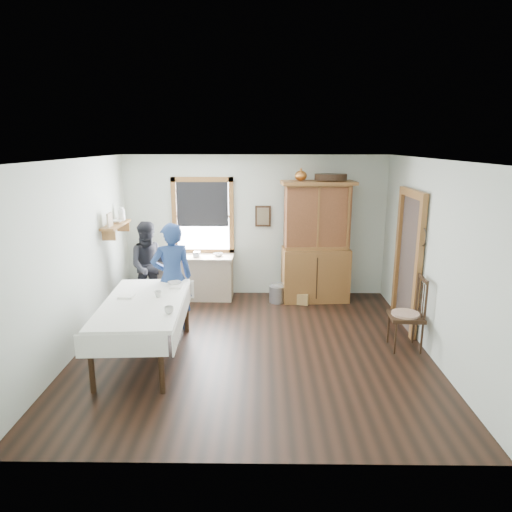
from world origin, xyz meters
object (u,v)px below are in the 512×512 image
dining_table (145,330)px  wicker_basket (300,298)px  china_hutch (316,242)px  figure_dark (150,269)px  spindle_chair (406,313)px  work_counter (195,277)px  pail (277,294)px  woman_blue (172,282)px

dining_table → wicker_basket: 3.26m
china_hutch → dining_table: (-2.61, -2.47, -0.71)m
wicker_basket → figure_dark: bearing=-174.0°
spindle_chair → figure_dark: 4.38m
work_counter → wicker_basket: work_counter is taller
work_counter → pail: size_ratio=4.65×
woman_blue → figure_dark: bearing=-80.8°
spindle_chair → work_counter: bearing=150.5°
work_counter → figure_dark: (-0.71, -0.55, 0.31)m
wicker_basket → pail: bearing=173.6°
dining_table → spindle_chair: size_ratio=1.92×
pail → spindle_chair: bearing=-47.7°
spindle_chair → wicker_basket: size_ratio=3.15×
china_hutch → figure_dark: 3.06m
work_counter → dining_table: size_ratio=0.70×
dining_table → wicker_basket: size_ratio=6.04×
china_hutch → wicker_basket: size_ratio=6.51×
work_counter → wicker_basket: bearing=-6.4°
china_hutch → spindle_chair: (1.07, -2.11, -0.58)m
figure_dark → wicker_basket: bearing=-9.3°
spindle_chair → woman_blue: 3.53m
pail → figure_dark: size_ratio=0.21×
pail → dining_table: bearing=-129.1°
work_counter → dining_table: 2.56m
work_counter → china_hutch: (2.28, -0.07, 0.71)m
woman_blue → china_hutch: bearing=-168.6°
work_counter → china_hutch: bearing=-0.5°
woman_blue → figure_dark: 1.19m
china_hutch → spindle_chair: 2.44m
wicker_basket → dining_table: bearing=-135.6°
dining_table → wicker_basket: dining_table is taller
china_hutch → figure_dark: size_ratio=1.54×
figure_dark → work_counter: bearing=22.2°
pail → woman_blue: 2.26m
china_hutch → spindle_chair: size_ratio=2.07×
work_counter → spindle_chair: spindle_chair is taller
pail → woman_blue: (-1.68, -1.36, 0.65)m
china_hutch → figure_dark: china_hutch is taller
pail → wicker_basket: bearing=-6.4°
china_hutch → spindle_chair: bearing=-67.1°
spindle_chair → woman_blue: size_ratio=0.67×
china_hutch → pail: (-0.72, -0.15, -0.97)m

